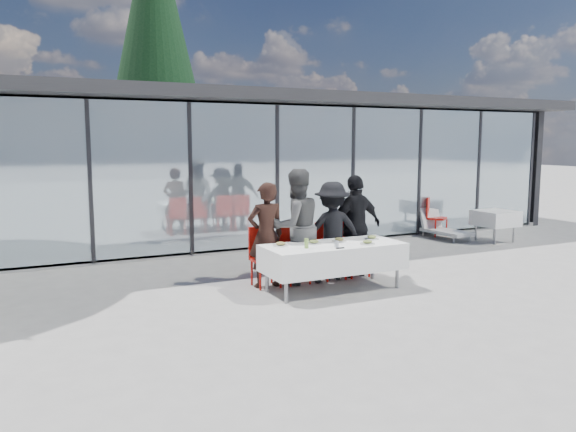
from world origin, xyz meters
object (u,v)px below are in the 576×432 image
object	(u,v)px
diner_c	(332,231)
folded_eyeglasses	(340,248)
plate_extra	(367,242)
plate_b	(314,242)
diner_chair_d	(353,245)
diner_chair_a	(264,253)
plate_c	(339,240)
diner_d	(356,226)
spare_table_right	(495,218)
diner_chair_b	(293,251)
conifer_tree	(155,37)
juice_bottle	(306,243)
lounger	(441,228)
spare_chair_b	(423,213)
diner_b	(296,227)
plate_d	(372,238)
plate_a	(281,244)
spare_chair_a	(433,215)
dining_table	(333,257)
diner_chair_c	(329,247)
diner_a	(266,235)

from	to	relation	value
diner_c	folded_eyeglasses	bearing A→B (deg)	80.95
plate_extra	plate_b	bearing A→B (deg)	152.61
diner_chair_d	diner_chair_a	bearing A→B (deg)	180.00
diner_chair_d	plate_c	distance (m)	0.91
diner_d	diner_chair_a	bearing A→B (deg)	-9.85
spare_table_right	diner_chair_b	bearing A→B (deg)	-166.87
diner_chair_d	conifer_tree	world-z (taller)	conifer_tree
plate_extra	juice_bottle	world-z (taller)	juice_bottle
diner_chair_d	lounger	bearing A→B (deg)	30.03
spare_chair_b	diner_chair_a	bearing A→B (deg)	-152.35
spare_chair_b	lounger	distance (m)	0.73
diner_b	plate_d	size ratio (longest dim) A/B	8.08
juice_bottle	folded_eyeglasses	distance (m)	0.52
diner_chair_d	plate_a	distance (m)	1.77
diner_chair_a	spare_chair_a	size ratio (longest dim) A/B	1.00
diner_chair_a	diner_c	bearing A→B (deg)	-4.38
plate_d	plate_extra	world-z (taller)	same
folded_eyeglasses	conifer_tree	bearing A→B (deg)	89.03
diner_chair_a	diner_chair_d	distance (m)	1.72
dining_table	plate_c	bearing A→B (deg)	37.54
plate_a	diner_chair_b	bearing A→B (deg)	48.08
diner_b	spare_table_right	size ratio (longest dim) A/B	2.24
diner_b	folded_eyeglasses	size ratio (longest dim) A/B	13.74
dining_table	spare_chair_b	size ratio (longest dim) A/B	2.32
diner_chair_c	diner_chair_d	world-z (taller)	same
diner_a	plate_c	world-z (taller)	diner_a
plate_c	juice_bottle	distance (m)	0.81
plate_extra	folded_eyeglasses	distance (m)	0.60
spare_chair_a	spare_chair_b	size ratio (longest dim) A/B	1.00
lounger	conifer_tree	xyz separation A→B (m)	(-4.78, 9.44, 5.73)
plate_extra	conifer_tree	size ratio (longest dim) A/B	0.02
spare_chair_a	diner_chair_c	bearing A→B (deg)	-149.34
diner_a	spare_chair_a	xyz separation A→B (m)	(5.83, 2.82, -0.32)
spare_table_right	diner_chair_a	bearing A→B (deg)	-167.91
plate_d	diner_chair_c	bearing A→B (deg)	124.01
diner_b	juice_bottle	size ratio (longest dim) A/B	12.93
diner_d	lounger	size ratio (longest dim) A/B	1.31
diner_a	plate_b	xyz separation A→B (m)	(0.61, -0.51, -0.08)
dining_table	plate_d	world-z (taller)	plate_d
diner_b	folded_eyeglasses	world-z (taller)	diner_b
diner_a	diner_b	xyz separation A→B (m)	(0.54, 0.00, 0.10)
juice_bottle	diner_chair_d	bearing A→B (deg)	32.38
diner_chair_b	spare_chair_b	bearing A→B (deg)	30.03
spare_table_right	plate_b	bearing A→B (deg)	-161.37
diner_b	diner_chair_b	size ratio (longest dim) A/B	1.97
plate_extra	plate_d	bearing A→B (deg)	47.52
diner_chair_b	dining_table	bearing A→B (deg)	-65.58
diner_chair_c	spare_chair_a	xyz separation A→B (m)	(4.59, 2.72, 0.00)
diner_chair_c	folded_eyeglasses	world-z (taller)	diner_chair_c
plate_a	folded_eyeglasses	bearing A→B (deg)	-38.30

